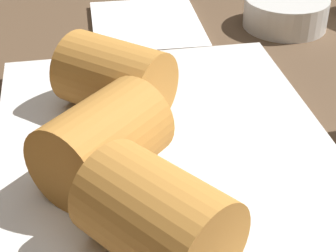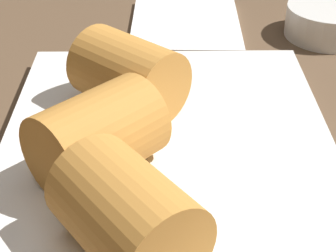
{
  "view_description": "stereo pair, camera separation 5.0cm",
  "coord_description": "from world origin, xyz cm",
  "views": [
    {
      "loc": [
        32.69,
        -7.51,
        25.35
      ],
      "look_at": [
        3.5,
        -2.13,
        5.66
      ],
      "focal_mm": 60.0,
      "sensor_mm": 36.0,
      "label": 1
    },
    {
      "loc": [
        33.18,
        -2.53,
        25.35
      ],
      "look_at": [
        3.5,
        -2.13,
        5.66
      ],
      "focal_mm": 60.0,
      "sensor_mm": 36.0,
      "label": 2
    }
  ],
  "objects": [
    {
      "name": "table_surface",
      "position": [
        0.0,
        0.0,
        1.0
      ],
      "size": [
        180.0,
        140.0,
        2.0
      ],
      "color": "brown",
      "rests_on": "ground"
    },
    {
      "name": "dipping_bowl_near",
      "position": [
        -18.07,
        14.0,
        3.65
      ],
      "size": [
        8.5,
        8.5,
        3.04
      ],
      "color": "silver",
      "rests_on": "table_surface"
    },
    {
      "name": "serving_plate",
      "position": [
        3.5,
        -2.13,
        2.76
      ],
      "size": [
        30.51,
        22.58,
        1.5
      ],
      "color": "white",
      "rests_on": "table_surface"
    },
    {
      "name": "roll_front_left",
      "position": [
        11.91,
        -4.56,
        6.2
      ],
      "size": [
        9.15,
        8.74,
        5.39
      ],
      "color": "#C68438",
      "rests_on": "serving_plate"
    },
    {
      "name": "napkin",
      "position": [
        -20.23,
        -0.43,
        2.3
      ],
      "size": [
        13.13,
        11.26,
        0.6
      ],
      "color": "white",
      "rests_on": "table_surface"
    },
    {
      "name": "roll_front_right",
      "position": [
        -2.82,
        -5.24,
        6.2
      ],
      "size": [
        8.97,
        9.1,
        5.39
      ],
      "color": "#C68438",
      "rests_on": "serving_plate"
    },
    {
      "name": "roll_back_left",
      "position": [
        4.94,
        -6.08,
        6.2
      ],
      "size": [
        9.03,
        9.05,
        5.39
      ],
      "color": "#C68438",
      "rests_on": "serving_plate"
    }
  ]
}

